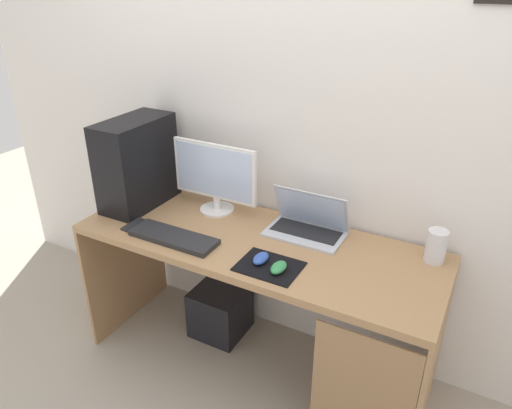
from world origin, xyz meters
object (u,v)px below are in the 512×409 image
Objects in this scene: mouse_right at (279,267)px; monitor at (215,177)px; mouse_left at (261,258)px; pc_tower at (137,163)px; laptop at (307,225)px; keyboard at (174,237)px; subwoofer at (220,310)px; cell_phone at (135,225)px; speaker at (436,246)px.

monitor is at bearing 146.82° from mouse_right.
monitor is 0.55m from mouse_left.
pc_tower reaches higher than mouse_right.
laptop is 0.35m from mouse_right.
subwoofer is at bearing 82.82° from keyboard.
cell_phone is (-0.25, -0.32, -0.18)m from monitor.
cell_phone is at bearing 176.84° from keyboard.
mouse_right is (-0.54, -0.39, -0.05)m from speaker.
mouse_right is 0.35× the size of subwoofer.
subwoofer is at bearing -55.90° from monitor.
pc_tower is 0.34m from cell_phone.
laptop is 0.80m from subwoofer.
monitor reaches higher than subwoofer.
cell_phone is at bearing -134.16° from subwoofer.
cell_phone is (-0.68, -0.01, -0.02)m from mouse_left.
mouse_right is (0.03, -0.35, -0.02)m from laptop.
speaker is (1.06, 0.05, -0.12)m from monitor.
mouse_left is at bearing 165.26° from mouse_right.
speaker is at bearing 35.75° from mouse_right.
pc_tower reaches higher than laptop.
mouse_right is (0.52, -0.34, -0.17)m from monitor.
subwoofer is (-0.47, -0.05, -0.65)m from laptop.
cell_phone is (-0.24, 0.01, -0.01)m from keyboard.
laptop is at bearing 34.42° from keyboard.
keyboard is at bearing -160.35° from speaker.
monitor is at bearing 15.74° from pc_tower.
speaker is 1.24m from subwoofer.
speaker is 0.34× the size of keyboard.
laptop reaches higher than mouse_left.
pc_tower is 1.63× the size of subwoofer.
pc_tower reaches higher than monitor.
subwoofer is (0.04, 0.30, -0.62)m from keyboard.
mouse_right is at bearing -144.25° from speaker.
keyboard is at bearing -97.18° from subwoofer.
pc_tower is 0.49m from keyboard.
cell_phone is (-0.75, -0.33, -0.04)m from laptop.
monitor is 1.29× the size of laptop.
monitor is 1.07m from speaker.
pc_tower is 0.98× the size of monitor.
subwoofer is at bearing 148.44° from mouse_right.
laptop reaches higher than subwoofer.
pc_tower reaches higher than speaker.
cell_phone reaches higher than subwoofer.
mouse_left reaches higher than subwoofer.
speaker is 0.67m from mouse_right.
cell_phone is at bearing -164.27° from speaker.
monitor reaches higher than laptop.
mouse_left is (0.43, -0.32, -0.17)m from monitor.
subwoofer is (0.28, 0.29, -0.61)m from cell_phone.
cell_phone is (-0.77, 0.02, -0.02)m from mouse_right.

